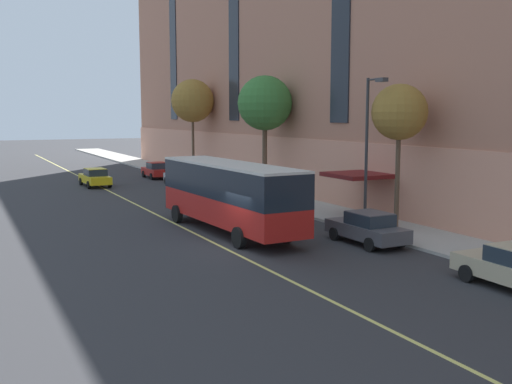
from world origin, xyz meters
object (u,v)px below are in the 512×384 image
(city_bus, at_px, (229,192))
(street_lamp, at_px, (369,139))
(taxi_cab, at_px, (95,177))
(parked_car_red_1, at_px, (157,170))
(parked_car_silver_3, at_px, (180,177))
(street_tree_far_uptown, at_px, (265,104))
(parked_car_silver_7, at_px, (271,201))
(parked_car_red_0, at_px, (226,188))
(street_tree_far_downtown, at_px, (193,101))
(street_tree_mid_block, at_px, (399,113))
(parked_car_darkgray_6, at_px, (367,228))

(city_bus, distance_m, street_lamp, 7.75)
(taxi_cab, bearing_deg, parked_car_red_1, 31.64)
(parked_car_silver_3, relative_size, street_tree_far_uptown, 0.51)
(parked_car_silver_7, bearing_deg, street_lamp, -76.65)
(street_lamp, bearing_deg, taxi_cab, 108.01)
(parked_car_red_0, xyz_separation_m, taxi_cab, (-6.90, 12.05, -0.00))
(city_bus, bearing_deg, taxi_cab, 94.91)
(parked_car_red_0, bearing_deg, parked_car_red_1, 90.66)
(street_lamp, bearing_deg, parked_car_red_0, 96.82)
(parked_car_red_0, distance_m, parked_car_red_1, 16.18)
(street_tree_far_uptown, relative_size, street_tree_far_downtown, 0.95)
(parked_car_silver_3, xyz_separation_m, taxi_cab, (-6.75, 2.64, 0.00))
(street_tree_far_downtown, height_order, street_lamp, street_tree_far_downtown)
(parked_car_red_0, bearing_deg, parked_car_silver_3, 90.90)
(parked_car_silver_3, xyz_separation_m, street_lamp, (1.88, -23.91, 4.08))
(parked_car_silver_7, distance_m, street_tree_far_uptown, 9.99)
(parked_car_red_0, relative_size, street_tree_far_downtown, 0.51)
(city_bus, distance_m, parked_car_red_1, 28.14)
(street_tree_mid_block, bearing_deg, parked_car_red_0, 102.18)
(parked_car_red_0, height_order, street_tree_far_uptown, street_tree_far_uptown)
(taxi_cab, xyz_separation_m, street_tree_far_downtown, (10.14, 3.16, 6.62))
(parked_car_red_0, height_order, street_tree_far_downtown, street_tree_far_downtown)
(city_bus, distance_m, parked_car_silver_3, 21.51)
(parked_car_red_0, distance_m, parked_car_silver_7, 7.08)
(taxi_cab, height_order, street_tree_mid_block, street_tree_mid_block)
(street_tree_mid_block, relative_size, street_lamp, 0.96)
(street_tree_far_uptown, bearing_deg, parked_car_silver_7, -114.46)
(taxi_cab, relative_size, street_lamp, 0.60)
(street_tree_far_uptown, xyz_separation_m, street_tree_far_downtown, (0.00, 15.11, 0.49))
(parked_car_darkgray_6, relative_size, street_lamp, 0.57)
(parked_car_silver_3, bearing_deg, taxi_cab, 158.64)
(parked_car_silver_7, xyz_separation_m, street_lamp, (1.76, -7.42, 4.08))
(street_tree_far_uptown, relative_size, street_lamp, 1.13)
(parked_car_silver_7, height_order, street_tree_far_downtown, street_tree_far_downtown)
(parked_car_darkgray_6, xyz_separation_m, parked_car_silver_7, (0.14, 9.94, 0.00))
(taxi_cab, relative_size, street_tree_far_uptown, 0.53)
(parked_car_darkgray_6, distance_m, street_tree_mid_block, 6.70)
(parked_car_silver_3, bearing_deg, parked_car_silver_7, -89.58)
(parked_car_silver_3, relative_size, taxi_cab, 0.97)
(street_tree_far_downtown, bearing_deg, taxi_cab, -162.71)
(street_tree_mid_block, height_order, street_tree_far_uptown, street_tree_far_uptown)
(parked_car_red_0, height_order, taxi_cab, same)
(street_tree_far_uptown, bearing_deg, taxi_cab, 130.32)
(taxi_cab, distance_m, street_tree_mid_block, 29.39)
(street_tree_far_downtown, bearing_deg, parked_car_silver_7, -98.34)
(parked_car_silver_3, xyz_separation_m, parked_car_silver_7, (0.12, -16.49, 0.00))
(parked_car_silver_3, xyz_separation_m, parked_car_darkgray_6, (-0.02, -26.43, 0.00))
(parked_car_red_1, distance_m, parked_car_darkgray_6, 33.21)
(street_tree_mid_block, bearing_deg, street_tree_far_uptown, 90.00)
(street_tree_mid_block, bearing_deg, street_lamp, 161.59)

